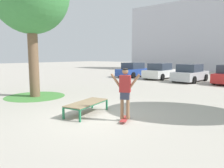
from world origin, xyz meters
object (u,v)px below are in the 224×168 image
(car_blue, at_px, (134,70))
(car_white, at_px, (160,72))
(car_silver, at_px, (190,74))
(skateboard, at_px, (125,119))
(skater, at_px, (125,90))
(skate_box, at_px, (87,103))

(car_blue, distance_m, car_white, 3.07)
(car_white, height_order, car_silver, same)
(skateboard, relative_size, skater, 0.48)
(car_silver, bearing_deg, skate_box, -86.80)
(skate_box, bearing_deg, skateboard, 6.81)
(car_blue, height_order, car_silver, same)
(skateboard, distance_m, skater, 0.99)
(skater, distance_m, car_blue, 15.76)
(skater, distance_m, car_white, 14.38)
(car_white, bearing_deg, skater, -67.82)
(skater, height_order, car_white, skater)
(skateboard, xyz_separation_m, skater, (-0.00, 0.00, 0.99))
(car_blue, xyz_separation_m, car_white, (3.07, 0.04, 0.00))
(skate_box, relative_size, skateboard, 2.49)
(skate_box, bearing_deg, car_white, 105.70)
(car_white, bearing_deg, skateboard, -67.82)
(car_blue, relative_size, car_silver, 0.99)
(skater, xyz_separation_m, car_white, (-5.43, 13.31, -0.38))
(skate_box, height_order, car_white, car_white)
(car_blue, bearing_deg, skateboard, -57.36)
(skate_box, distance_m, skater, 1.77)
(car_white, bearing_deg, car_blue, -179.21)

